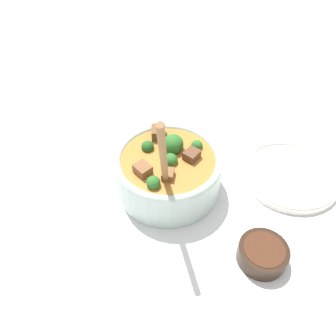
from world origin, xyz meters
TOP-DOWN VIEW (x-y plane):
  - ground_plane at (0.00, 0.00)m, footprint 4.00×4.00m
  - stew_bowl at (0.00, 0.00)m, footprint 0.24×0.22m
  - condiment_bowl at (0.10, 0.22)m, footprint 0.09×0.09m
  - empty_plate at (-0.12, 0.24)m, footprint 0.22×0.22m

SIDE VIEW (x-z plane):
  - ground_plane at x=0.00m, z-range 0.00..0.00m
  - empty_plate at x=-0.12m, z-range 0.00..0.02m
  - condiment_bowl at x=0.10m, z-range 0.00..0.04m
  - stew_bowl at x=0.00m, z-range -0.09..0.19m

